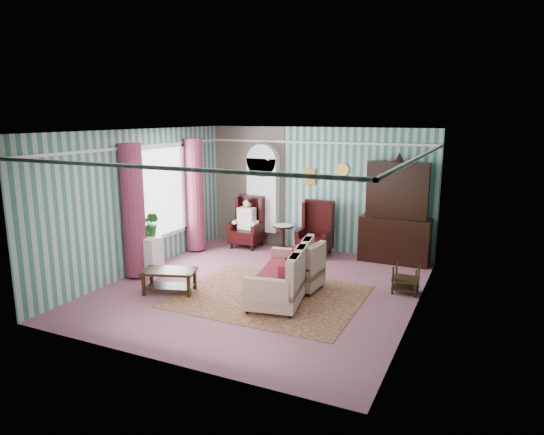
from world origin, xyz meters
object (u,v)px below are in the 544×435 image
at_px(bookcase, 263,200).
at_px(wingback_left, 247,222).
at_px(coffee_table, 170,281).
at_px(plant_stand, 147,257).
at_px(wingback_right, 315,229).
at_px(seated_woman, 247,224).
at_px(round_side_table, 283,238).
at_px(dresser_hutch, 396,209).
at_px(nest_table, 406,279).
at_px(sofa, 281,271).
at_px(floral_armchair, 302,265).

distance_m(bookcase, wingback_left, 0.68).
bearing_deg(coffee_table, plant_stand, 148.82).
bearing_deg(wingback_right, coffee_table, -115.14).
bearing_deg(wingback_left, seated_woman, 0.00).
distance_m(round_side_table, plant_stand, 3.36).
distance_m(dresser_hutch, seated_woman, 3.56).
xyz_separation_m(nest_table, sofa, (-1.96, -1.15, 0.22)).
bearing_deg(bookcase, sofa, -59.02).
xyz_separation_m(wingback_left, round_side_table, (0.90, 0.15, -0.33)).
xyz_separation_m(bookcase, dresser_hutch, (3.25, -0.12, 0.06)).
xyz_separation_m(wingback_right, plant_stand, (-2.55, -2.75, -0.22)).
height_order(nest_table, sofa, sofa).
distance_m(round_side_table, sofa, 3.10).
relative_size(wingback_right, sofa, 0.65).
distance_m(seated_woman, plant_stand, 2.87).
bearing_deg(plant_stand, sofa, 0.92).
height_order(wingback_left, nest_table, wingback_left).
relative_size(wingback_right, seated_woman, 1.06).
bearing_deg(wingback_left, dresser_hutch, 4.41).
xyz_separation_m(dresser_hutch, floral_armchair, (-1.20, -2.46, -0.69)).
bearing_deg(wingback_right, plant_stand, -132.84).
bearing_deg(floral_armchair, round_side_table, 35.15).
bearing_deg(seated_woman, sofa, -52.07).
xyz_separation_m(wingback_left, sofa, (2.11, -2.70, -0.13)).
bearing_deg(bookcase, floral_armchair, -51.57).
bearing_deg(round_side_table, coffee_table, -101.63).
bearing_deg(sofa, wingback_left, 27.61).
distance_m(plant_stand, sofa, 2.91).
bearing_deg(wingback_left, coffee_table, -86.90).
bearing_deg(coffee_table, wingback_right, 64.86).
bearing_deg(round_side_table, sofa, -67.07).
relative_size(bookcase, wingback_left, 1.79).
xyz_separation_m(dresser_hutch, sofa, (-1.39, -2.97, -0.69)).
distance_m(plant_stand, floral_armchair, 3.15).
distance_m(nest_table, sofa, 2.29).
distance_m(bookcase, wingback_right, 1.63).
bearing_deg(dresser_hutch, round_side_table, -177.36).
distance_m(plant_stand, coffee_table, 1.16).
height_order(sofa, floral_armchair, sofa).
relative_size(wingback_right, nest_table, 2.31).
distance_m(wingback_right, round_side_table, 0.92).
distance_m(seated_woman, floral_armchair, 3.18).
xyz_separation_m(dresser_hutch, wingback_left, (-3.50, -0.27, -0.55)).
distance_m(bookcase, floral_armchair, 3.36).
bearing_deg(seated_woman, dresser_hutch, 4.41).
xyz_separation_m(plant_stand, coffee_table, (0.98, -0.59, -0.18)).
xyz_separation_m(dresser_hutch, round_side_table, (-2.60, -0.12, -0.88)).
bearing_deg(bookcase, round_side_table, -20.27).
bearing_deg(sofa, seated_woman, 27.61).
bearing_deg(coffee_table, bookcase, 88.94).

